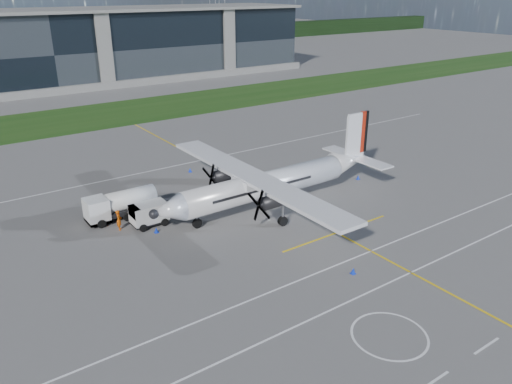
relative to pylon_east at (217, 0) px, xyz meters
name	(u,v)px	position (x,y,z in m)	size (l,w,h in m)	color
ground	(114,126)	(-85.00, -110.00, -15.00)	(400.00, 400.00, 0.00)	#585654
grass_strip	(97,116)	(-85.00, -102.00, -14.98)	(400.00, 18.00, 0.04)	#1A3F11
terminal_building	(41,51)	(-85.00, -70.00, -7.50)	(120.00, 20.00, 15.00)	black
pylon_east	(217,0)	(0.00, 0.00, 0.00)	(9.00, 4.60, 30.00)	gray
yellow_taxiway_centerline	(237,179)	(-82.00, -140.00, -14.99)	(0.20, 70.00, 0.01)	yellow
white_lane_line	(384,285)	(-85.00, -164.00, -14.99)	(90.00, 0.15, 0.01)	white
turboprop_aircraft	(273,168)	(-83.13, -148.16, -11.10)	(25.08, 26.01, 7.80)	white
fuel_tanker_truck	(116,206)	(-96.62, -142.25, -13.70)	(6.92, 2.25, 2.59)	silver
baggage_tug	(149,214)	(-94.68, -145.15, -13.98)	(3.41, 2.04, 2.04)	white
ground_crew_person	(119,219)	(-97.24, -144.49, -13.94)	(0.87, 0.62, 2.13)	#F25907
safety_cone_tail	(358,177)	(-70.96, -147.82, -14.75)	(0.36, 0.36, 0.50)	#0B2BC9
safety_cone_portwing	(353,271)	(-85.68, -161.60, -14.75)	(0.36, 0.36, 0.50)	#0B2BC9
safety_cone_stbdwing	(190,170)	(-85.15, -134.95, -14.75)	(0.36, 0.36, 0.50)	#0B2BC9
safety_cone_nose_stbd	(156,230)	(-94.86, -146.90, -14.75)	(0.36, 0.36, 0.50)	#0B2BC9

